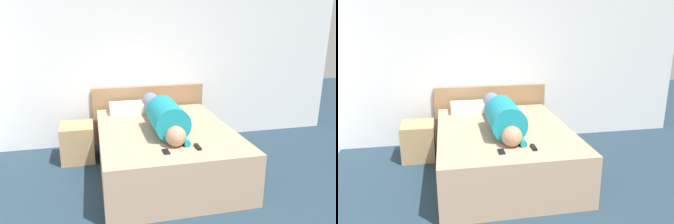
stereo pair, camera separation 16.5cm
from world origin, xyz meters
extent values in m
cube|color=white|center=(0.00, 3.88, 1.30)|extent=(5.93, 0.06, 2.60)
cube|color=tan|center=(-0.12, 2.68, 0.29)|extent=(1.59, 2.06, 0.58)
cube|color=#A37A51|center=(-0.12, 3.81, 0.44)|extent=(1.71, 0.04, 0.88)
cube|color=tan|center=(-1.20, 3.34, 0.25)|extent=(0.44, 0.49, 0.50)
sphere|color=tan|center=(-0.14, 2.09, 0.69)|extent=(0.22, 0.22, 0.22)
cylinder|color=teal|center=(-0.14, 2.49, 0.77)|extent=(0.39, 0.66, 0.39)
cylinder|color=slate|center=(-0.14, 3.21, 0.71)|extent=(0.25, 0.78, 0.25)
cylinder|color=teal|center=(-0.02, 2.14, 0.62)|extent=(0.07, 0.22, 0.07)
cube|color=white|center=(-0.44, 3.51, 0.64)|extent=(0.58, 0.33, 0.13)
cube|color=black|center=(0.07, 1.99, 0.59)|extent=(0.04, 0.15, 0.02)
cube|color=black|center=(-0.27, 1.96, 0.59)|extent=(0.06, 0.13, 0.01)
camera|label=1|loc=(-0.95, -1.01, 1.88)|focal=35.00mm
camera|label=2|loc=(-0.79, -1.04, 1.88)|focal=35.00mm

